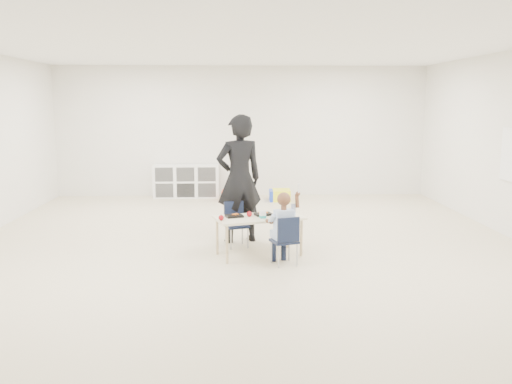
{
  "coord_description": "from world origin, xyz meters",
  "views": [
    {
      "loc": [
        -0.14,
        -7.3,
        2.02
      ],
      "look_at": [
        0.13,
        -0.23,
        0.85
      ],
      "focal_mm": 38.0,
      "sensor_mm": 36.0,
      "label": 1
    }
  ],
  "objects_px": {
    "table": "(259,236)",
    "chair_near": "(284,240)",
    "adult": "(239,179)",
    "child": "(284,226)",
    "cubby_shelf": "(186,181)"
  },
  "relations": [
    {
      "from": "table",
      "to": "child",
      "type": "distance_m",
      "value": 0.58
    },
    {
      "from": "child",
      "to": "cubby_shelf",
      "type": "bearing_deg",
      "value": 90.8
    },
    {
      "from": "table",
      "to": "cubby_shelf",
      "type": "bearing_deg",
      "value": 89.09
    },
    {
      "from": "adult",
      "to": "table",
      "type": "bearing_deg",
      "value": 90.75
    },
    {
      "from": "table",
      "to": "chair_near",
      "type": "relative_size",
      "value": 2.01
    },
    {
      "from": "cubby_shelf",
      "to": "adult",
      "type": "height_order",
      "value": "adult"
    },
    {
      "from": "table",
      "to": "child",
      "type": "height_order",
      "value": "child"
    },
    {
      "from": "table",
      "to": "chair_near",
      "type": "xyz_separation_m",
      "value": [
        0.3,
        -0.44,
        0.05
      ]
    },
    {
      "from": "child",
      "to": "cubby_shelf",
      "type": "xyz_separation_m",
      "value": [
        -1.66,
        5.0,
        -0.15
      ]
    },
    {
      "from": "adult",
      "to": "child",
      "type": "bearing_deg",
      "value": 96.76
    },
    {
      "from": "child",
      "to": "adult",
      "type": "height_order",
      "value": "adult"
    },
    {
      "from": "table",
      "to": "adult",
      "type": "bearing_deg",
      "value": 91.49
    },
    {
      "from": "chair_near",
      "to": "adult",
      "type": "distance_m",
      "value": 1.44
    },
    {
      "from": "chair_near",
      "to": "child",
      "type": "height_order",
      "value": "child"
    },
    {
      "from": "chair_near",
      "to": "cubby_shelf",
      "type": "relative_size",
      "value": 0.45
    }
  ]
}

